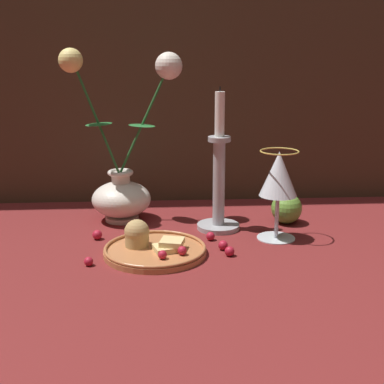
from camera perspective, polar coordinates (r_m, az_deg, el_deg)
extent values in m
plane|color=maroon|center=(1.03, -0.73, -5.93)|extent=(2.40, 2.40, 0.00)
cylinder|color=silver|center=(1.20, -7.47, -2.77)|extent=(0.07, 0.07, 0.01)
ellipsoid|color=silver|center=(1.19, -7.54, -0.76)|extent=(0.13, 0.13, 0.08)
cylinder|color=silver|center=(1.18, -7.61, 1.29)|extent=(0.04, 0.04, 0.03)
torus|color=silver|center=(1.17, -7.64, 2.07)|extent=(0.06, 0.06, 0.01)
cylinder|color=#23662D|center=(1.15, -10.15, 7.71)|extent=(0.09, 0.03, 0.24)
ellipsoid|color=#23662D|center=(1.15, -9.89, 7.13)|extent=(0.07, 0.08, 0.00)
sphere|color=#EFD67A|center=(1.13, -12.83, 13.54)|extent=(0.05, 0.05, 0.05)
cylinder|color=#23662D|center=(1.15, -5.13, 7.63)|extent=(0.11, 0.01, 0.23)
ellipsoid|color=#23662D|center=(1.15, -5.39, 7.06)|extent=(0.08, 0.08, 0.00)
sphere|color=silver|center=(1.15, -2.50, 13.30)|extent=(0.06, 0.06, 0.06)
cylinder|color=#B77042|center=(1.00, -3.96, -6.38)|extent=(0.19, 0.19, 0.01)
torus|color=#B77042|center=(1.00, -3.97, -5.95)|extent=(0.19, 0.19, 0.01)
cylinder|color=tan|center=(1.01, -5.88, -5.00)|extent=(0.05, 0.05, 0.03)
sphere|color=tan|center=(1.01, -5.90, -4.25)|extent=(0.05, 0.05, 0.05)
cube|color=#DBBC7A|center=(0.99, -2.86, -6.02)|extent=(0.05, 0.05, 0.01)
cube|color=#DBBC7A|center=(0.99, -2.15, -5.37)|extent=(0.05, 0.05, 0.01)
sphere|color=#AD192D|center=(0.95, -3.18, -6.70)|extent=(0.02, 0.02, 0.02)
sphere|color=#AD192D|center=(0.96, -1.05, -6.27)|extent=(0.02, 0.02, 0.02)
sphere|color=#AD192D|center=(0.99, -1.37, -5.86)|extent=(0.01, 0.01, 0.01)
cylinder|color=silver|center=(1.09, 8.94, -4.80)|extent=(0.08, 0.08, 0.00)
cylinder|color=silver|center=(1.08, 9.04, -2.57)|extent=(0.01, 0.01, 0.09)
cone|color=silver|center=(1.06, 9.23, 1.94)|extent=(0.07, 0.07, 0.09)
cone|color=gold|center=(1.06, 9.20, 1.24)|extent=(0.07, 0.07, 0.06)
torus|color=gold|center=(1.05, 9.33, 4.30)|extent=(0.08, 0.08, 0.00)
cylinder|color=#A3A3A8|center=(1.14, 2.82, -3.68)|extent=(0.09, 0.09, 0.01)
cylinder|color=#A3A3A8|center=(1.11, 2.88, 0.90)|extent=(0.03, 0.03, 0.18)
cylinder|color=#A3A3A8|center=(1.09, 2.94, 5.67)|extent=(0.05, 0.05, 0.01)
cylinder|color=white|center=(1.08, 2.98, 8.28)|extent=(0.02, 0.02, 0.09)
cylinder|color=black|center=(1.08, 3.01, 10.91)|extent=(0.00, 0.00, 0.01)
sphere|color=#669938|center=(1.18, 10.05, -1.73)|extent=(0.07, 0.07, 0.07)
cylinder|color=#4C3319|center=(1.17, 10.14, 0.12)|extent=(0.00, 0.00, 0.01)
sphere|color=#AD192D|center=(1.02, 3.33, -5.69)|extent=(0.02, 0.02, 0.02)
sphere|color=#AD192D|center=(0.99, 4.03, -6.33)|extent=(0.02, 0.02, 0.02)
sphere|color=#AD192D|center=(0.96, -10.97, -7.29)|extent=(0.02, 0.02, 0.02)
sphere|color=#AD192D|center=(1.09, -10.08, -4.52)|extent=(0.02, 0.02, 0.02)
sphere|color=#AD192D|center=(1.07, 1.98, -4.73)|extent=(0.02, 0.02, 0.02)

